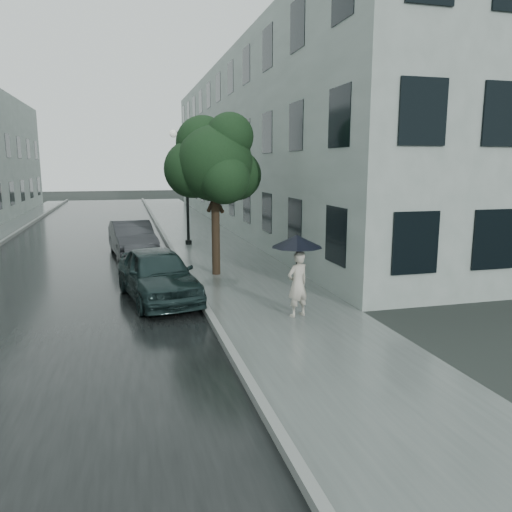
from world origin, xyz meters
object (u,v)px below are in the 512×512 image
object	(u,v)px
car_near	(158,274)
car_far	(132,239)
pedestrian	(298,284)
street_tree	(214,162)
lamp_post	(183,180)

from	to	relation	value
car_near	car_far	distance (m)	6.62
pedestrian	street_tree	world-z (taller)	street_tree
lamp_post	car_far	size ratio (longest dim) A/B	1.21
street_tree	car_near	distance (m)	4.37
street_tree	lamp_post	distance (m)	6.09
street_tree	car_far	bearing A→B (deg)	122.57
lamp_post	car_near	bearing A→B (deg)	-113.57
car_near	lamp_post	bearing A→B (deg)	69.12
lamp_post	car_far	xyz separation A→B (m)	(-2.24, -2.15, -2.11)
pedestrian	street_tree	xyz separation A→B (m)	(-0.99, 4.97, 2.73)
street_tree	car_far	xyz separation A→B (m)	(-2.49, 3.90, -2.82)
car_near	car_far	bearing A→B (deg)	84.71
car_near	street_tree	bearing A→B (deg)	43.98
car_far	car_near	bearing A→B (deg)	-92.74
car_near	car_far	size ratio (longest dim) A/B	0.98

